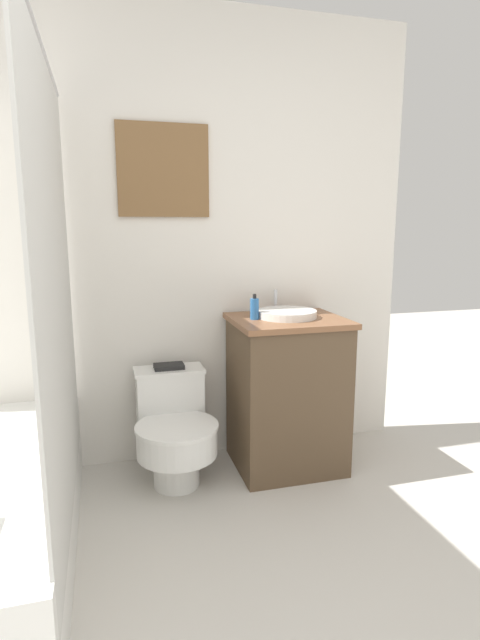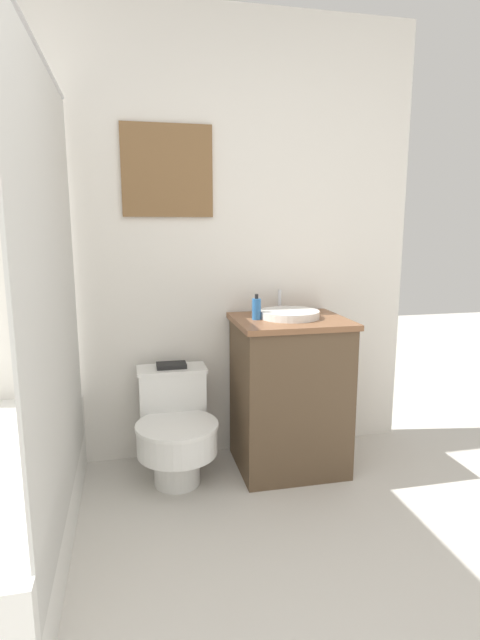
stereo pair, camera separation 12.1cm
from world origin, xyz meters
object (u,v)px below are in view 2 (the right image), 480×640
object	(u,v)px
toilet	(175,427)
sink	(289,314)
book_on_tank	(171,365)
soap_bottle	(256,309)

from	to	relation	value
toilet	sink	xyz separation A→B (m)	(0.64, 0.04, 0.58)
book_on_tank	sink	bearing A→B (deg)	-10.27
toilet	book_on_tank	distance (m)	0.34
soap_bottle	book_on_tank	distance (m)	0.57
toilet	sink	bearing A→B (deg)	3.32
sink	book_on_tank	size ratio (longest dim) A/B	2.24
sink	book_on_tank	distance (m)	0.71
toilet	book_on_tank	world-z (taller)	book_on_tank
soap_bottle	sink	bearing A→B (deg)	3.06
soap_bottle	book_on_tank	bearing A→B (deg)	164.40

